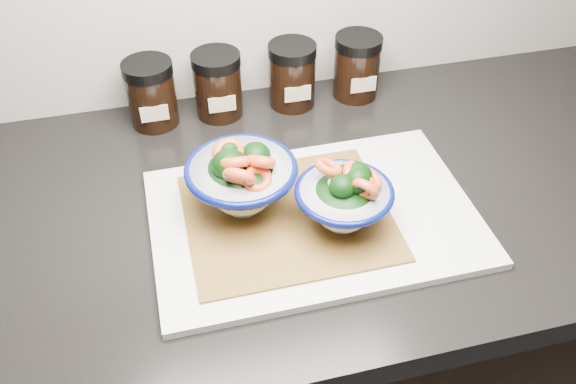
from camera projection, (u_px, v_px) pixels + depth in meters
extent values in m
cube|color=black|center=(269.00, 376.00, 1.20)|extent=(3.43, 0.58, 0.86)
cube|color=black|center=(262.00, 212.00, 0.90)|extent=(3.50, 0.60, 0.04)
cube|color=silver|center=(314.00, 217.00, 0.85)|extent=(0.45, 0.30, 0.01)
cube|color=olive|center=(288.00, 217.00, 0.84)|extent=(0.28, 0.24, 0.00)
cylinder|color=white|center=(243.00, 202.00, 0.86)|extent=(0.05, 0.05, 0.01)
ellipsoid|color=white|center=(243.00, 193.00, 0.84)|extent=(0.09, 0.09, 0.04)
torus|color=#040C4F|center=(241.00, 169.00, 0.82)|extent=(0.15, 0.15, 0.01)
torus|color=#040C4F|center=(242.00, 178.00, 0.83)|extent=(0.13, 0.13, 0.00)
ellipsoid|color=black|center=(241.00, 176.00, 0.82)|extent=(0.11, 0.11, 0.05)
ellipsoid|color=black|center=(256.00, 156.00, 0.83)|extent=(0.04, 0.04, 0.04)
cylinder|color=#477233|center=(256.00, 165.00, 0.84)|extent=(0.01, 0.02, 0.03)
ellipsoid|color=black|center=(228.00, 154.00, 0.82)|extent=(0.04, 0.04, 0.04)
cylinder|color=#477233|center=(229.00, 162.00, 0.83)|extent=(0.02, 0.01, 0.03)
ellipsoid|color=black|center=(229.00, 166.00, 0.80)|extent=(0.05, 0.05, 0.05)
cylinder|color=#477233|center=(230.00, 175.00, 0.81)|extent=(0.01, 0.01, 0.03)
ellipsoid|color=black|center=(232.00, 167.00, 0.81)|extent=(0.05, 0.05, 0.05)
cylinder|color=#477233|center=(232.00, 177.00, 0.82)|extent=(0.01, 0.02, 0.03)
torus|color=#C95225|center=(261.00, 162.00, 0.80)|extent=(0.06, 0.05, 0.05)
torus|color=#C95225|center=(234.00, 163.00, 0.79)|extent=(0.07, 0.06, 0.05)
torus|color=#C95225|center=(258.00, 179.00, 0.79)|extent=(0.06, 0.06, 0.04)
torus|color=#C95225|center=(228.00, 153.00, 0.81)|extent=(0.06, 0.06, 0.05)
torus|color=#C95225|center=(239.00, 177.00, 0.77)|extent=(0.06, 0.05, 0.06)
cylinder|color=#CCBC8E|center=(250.00, 164.00, 0.80)|extent=(0.02, 0.02, 0.01)
cylinder|color=#CCBC8E|center=(232.00, 162.00, 0.81)|extent=(0.02, 0.02, 0.01)
cylinder|color=white|center=(342.00, 220.00, 0.83)|extent=(0.05, 0.05, 0.01)
ellipsoid|color=white|center=(343.00, 212.00, 0.82)|extent=(0.07, 0.07, 0.03)
torus|color=#040C4F|center=(344.00, 192.00, 0.80)|extent=(0.13, 0.13, 0.01)
torus|color=#040C4F|center=(344.00, 199.00, 0.81)|extent=(0.11, 0.11, 0.00)
ellipsoid|color=black|center=(344.00, 197.00, 0.80)|extent=(0.10, 0.10, 0.04)
ellipsoid|color=black|center=(348.00, 177.00, 0.82)|extent=(0.04, 0.04, 0.04)
cylinder|color=#477233|center=(347.00, 184.00, 0.82)|extent=(0.01, 0.01, 0.02)
ellipsoid|color=black|center=(342.00, 187.00, 0.78)|extent=(0.04, 0.04, 0.03)
cylinder|color=#477233|center=(342.00, 194.00, 0.79)|extent=(0.02, 0.01, 0.02)
ellipsoid|color=black|center=(357.00, 178.00, 0.80)|extent=(0.04, 0.04, 0.04)
cylinder|color=#477233|center=(356.00, 186.00, 0.81)|extent=(0.01, 0.02, 0.03)
ellipsoid|color=black|center=(357.00, 181.00, 0.78)|extent=(0.03, 0.03, 0.04)
cylinder|color=#477233|center=(357.00, 188.00, 0.79)|extent=(0.02, 0.01, 0.02)
torus|color=#C95225|center=(329.00, 167.00, 0.79)|extent=(0.06, 0.06, 0.03)
torus|color=#C95225|center=(353.00, 175.00, 0.79)|extent=(0.05, 0.04, 0.05)
torus|color=#C95225|center=(365.00, 189.00, 0.77)|extent=(0.04, 0.05, 0.05)
torus|color=#C95225|center=(361.00, 184.00, 0.79)|extent=(0.05, 0.04, 0.04)
torus|color=#C95225|center=(369.00, 179.00, 0.79)|extent=(0.05, 0.06, 0.04)
cylinder|color=#CCBC8E|center=(335.00, 183.00, 0.79)|extent=(0.02, 0.02, 0.01)
cylinder|color=#CCBC8E|center=(345.00, 188.00, 0.78)|extent=(0.02, 0.02, 0.01)
cylinder|color=black|center=(152.00, 98.00, 1.01)|extent=(0.08, 0.08, 0.09)
cylinder|color=black|center=(147.00, 68.00, 0.97)|extent=(0.08, 0.08, 0.02)
cube|color=#C6B793|center=(155.00, 114.00, 0.98)|extent=(0.04, 0.00, 0.03)
cylinder|color=black|center=(218.00, 89.00, 1.03)|extent=(0.08, 0.08, 0.09)
cylinder|color=black|center=(216.00, 60.00, 0.99)|extent=(0.08, 0.08, 0.02)
cube|color=#C6B793|center=(222.00, 104.00, 1.00)|extent=(0.04, 0.00, 0.03)
cylinder|color=black|center=(292.00, 80.00, 1.05)|extent=(0.08, 0.08, 0.09)
cylinder|color=black|center=(292.00, 50.00, 1.01)|extent=(0.08, 0.08, 0.02)
cube|color=#C6B793|center=(298.00, 94.00, 1.02)|extent=(0.05, 0.00, 0.03)
cylinder|color=black|center=(356.00, 71.00, 1.07)|extent=(0.08, 0.08, 0.09)
cylinder|color=black|center=(359.00, 42.00, 1.03)|extent=(0.08, 0.08, 0.02)
cube|color=#C6B793|center=(364.00, 85.00, 1.04)|extent=(0.04, 0.00, 0.03)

